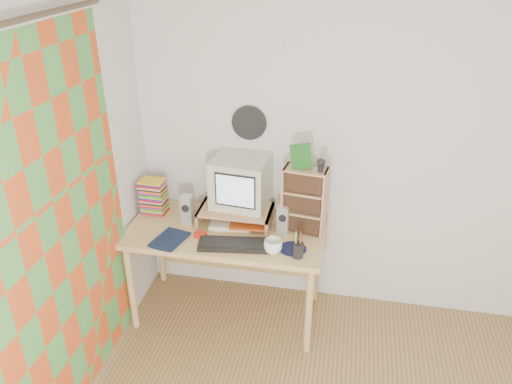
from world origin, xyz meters
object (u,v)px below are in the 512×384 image
at_px(keyboard, 234,245).
at_px(diary, 158,235).
at_px(cd_rack, 304,200).
at_px(dvd_stack, 153,197).
at_px(mug, 273,246).
at_px(crt_monitor, 240,183).
at_px(desk, 228,240).

bearing_deg(keyboard, diary, 171.94).
bearing_deg(keyboard, cd_rack, 27.03).
bearing_deg(dvd_stack, cd_rack, -0.39).
bearing_deg(mug, dvd_stack, 159.62).
height_order(crt_monitor, diary, crt_monitor).
bearing_deg(mug, crt_monitor, 129.40).
bearing_deg(dvd_stack, keyboard, -24.10).
xyz_separation_m(mug, diary, (-0.81, 0.02, -0.03)).
bearing_deg(crt_monitor, keyboard, -77.86).
xyz_separation_m(dvd_stack, cd_rack, (1.13, -0.04, 0.11)).
relative_size(dvd_stack, mug, 2.10).
distance_m(crt_monitor, mug, 0.54).
bearing_deg(cd_rack, keyboard, -137.62).
bearing_deg(crt_monitor, desk, -123.96).
xyz_separation_m(keyboard, mug, (0.26, -0.02, 0.03)).
xyz_separation_m(dvd_stack, diary, (0.16, -0.34, -0.11)).
distance_m(mug, diary, 0.81).
relative_size(mug, diary, 0.53).
bearing_deg(cd_rack, mug, -109.76).
xyz_separation_m(cd_rack, mug, (-0.16, -0.31, -0.19)).
distance_m(keyboard, diary, 0.54).
height_order(cd_rack, diary, cd_rack).
height_order(crt_monitor, dvd_stack, crt_monitor).
bearing_deg(diary, crt_monitor, 48.87).
height_order(crt_monitor, cd_rack, cd_rack).
distance_m(crt_monitor, diary, 0.67).
distance_m(cd_rack, diary, 1.04).
height_order(keyboard, mug, mug).
bearing_deg(dvd_stack, mug, -18.52).
xyz_separation_m(desk, diary, (-0.43, -0.26, 0.16)).
relative_size(desk, diary, 6.09).
height_order(desk, crt_monitor, crt_monitor).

